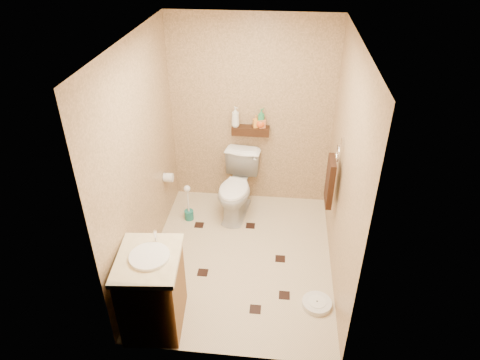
# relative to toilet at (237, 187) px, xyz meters

# --- Properties ---
(ground) EXTENTS (2.50, 2.50, 0.00)m
(ground) POSITION_rel_toilet_xyz_m (0.13, -0.83, -0.40)
(ground) COLOR beige
(ground) RESTS_ON ground
(wall_back) EXTENTS (2.00, 0.04, 2.40)m
(wall_back) POSITION_rel_toilet_xyz_m (0.13, 0.42, 0.80)
(wall_back) COLOR tan
(wall_back) RESTS_ON ground
(wall_front) EXTENTS (2.00, 0.04, 2.40)m
(wall_front) POSITION_rel_toilet_xyz_m (0.13, -2.08, 0.80)
(wall_front) COLOR tan
(wall_front) RESTS_ON ground
(wall_left) EXTENTS (0.04, 2.50, 2.40)m
(wall_left) POSITION_rel_toilet_xyz_m (-0.87, -0.83, 0.80)
(wall_left) COLOR tan
(wall_left) RESTS_ON ground
(wall_right) EXTENTS (0.04, 2.50, 2.40)m
(wall_right) POSITION_rel_toilet_xyz_m (1.13, -0.83, 0.80)
(wall_right) COLOR tan
(wall_right) RESTS_ON ground
(ceiling) EXTENTS (2.00, 2.50, 0.02)m
(ceiling) POSITION_rel_toilet_xyz_m (0.13, -0.83, 2.00)
(ceiling) COLOR white
(ceiling) RESTS_ON wall_back
(wall_shelf) EXTENTS (0.46, 0.14, 0.10)m
(wall_shelf) POSITION_rel_toilet_xyz_m (0.13, 0.34, 0.62)
(wall_shelf) COLOR #361F0E
(wall_shelf) RESTS_ON wall_back
(floor_accents) EXTENTS (1.18, 1.41, 0.01)m
(floor_accents) POSITION_rel_toilet_xyz_m (0.18, -0.89, -0.39)
(floor_accents) COLOR black
(floor_accents) RESTS_ON ground
(toilet) EXTENTS (0.54, 0.83, 0.79)m
(toilet) POSITION_rel_toilet_xyz_m (0.00, 0.00, 0.00)
(toilet) COLOR white
(toilet) RESTS_ON ground
(vanity) EXTENTS (0.60, 0.70, 0.92)m
(vanity) POSITION_rel_toilet_xyz_m (-0.57, -1.78, 0.02)
(vanity) COLOR brown
(vanity) RESTS_ON ground
(bathroom_scale) EXTENTS (0.37, 0.37, 0.06)m
(bathroom_scale) POSITION_rel_toilet_xyz_m (0.95, -1.44, -0.37)
(bathroom_scale) COLOR silver
(bathroom_scale) RESTS_ON ground
(toilet_brush) EXTENTS (0.11, 0.11, 0.50)m
(toilet_brush) POSITION_rel_toilet_xyz_m (-0.59, -0.19, -0.22)
(toilet_brush) COLOR #1B6E65
(toilet_brush) RESTS_ON ground
(towel_ring) EXTENTS (0.12, 0.30, 0.76)m
(towel_ring) POSITION_rel_toilet_xyz_m (1.05, -0.58, 0.55)
(towel_ring) COLOR silver
(towel_ring) RESTS_ON wall_right
(toilet_paper) EXTENTS (0.12, 0.11, 0.12)m
(toilet_paper) POSITION_rel_toilet_xyz_m (-0.81, -0.18, 0.21)
(toilet_paper) COLOR silver
(toilet_paper) RESTS_ON wall_left
(bottle_a) EXTENTS (0.14, 0.14, 0.25)m
(bottle_a) POSITION_rel_toilet_xyz_m (-0.05, 0.34, 0.80)
(bottle_a) COLOR silver
(bottle_a) RESTS_ON wall_shelf
(bottle_b) EXTENTS (0.08, 0.08, 0.15)m
(bottle_b) POSITION_rel_toilet_xyz_m (0.20, 0.34, 0.75)
(bottle_b) COLOR orange
(bottle_b) RESTS_ON wall_shelf
(bottle_c) EXTENTS (0.16, 0.16, 0.15)m
(bottle_c) POSITION_rel_toilet_xyz_m (0.25, 0.34, 0.75)
(bottle_c) COLOR #E3531A
(bottle_c) RESTS_ON wall_shelf
(bottle_d) EXTENTS (0.13, 0.13, 0.24)m
(bottle_d) POSITION_rel_toilet_xyz_m (0.26, 0.34, 0.79)
(bottle_d) COLOR #2D8851
(bottle_d) RESTS_ON wall_shelf
(bottle_e) EXTENTS (0.10, 0.10, 0.17)m
(bottle_e) POSITION_rel_toilet_xyz_m (0.27, 0.34, 0.76)
(bottle_e) COLOR #D17245
(bottle_e) RESTS_ON wall_shelf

